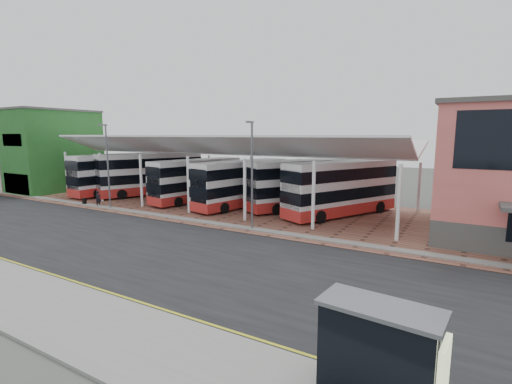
# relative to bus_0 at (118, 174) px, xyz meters

# --- Properties ---
(ground) EXTENTS (140.00, 140.00, 0.00)m
(ground) POSITION_rel_bus_0_xyz_m (20.88, -13.10, -2.42)
(ground) COLOR #40443E
(road) EXTENTS (120.00, 14.00, 0.02)m
(road) POSITION_rel_bus_0_xyz_m (20.88, -14.10, -2.41)
(road) COLOR black
(road) RESTS_ON ground
(forecourt) EXTENTS (72.00, 16.00, 0.06)m
(forecourt) POSITION_rel_bus_0_xyz_m (22.88, -0.10, -2.39)
(forecourt) COLOR brown
(forecourt) RESTS_ON ground
(sidewalk) EXTENTS (120.00, 4.00, 0.14)m
(sidewalk) POSITION_rel_bus_0_xyz_m (20.88, -22.10, -2.35)
(sidewalk) COLOR slate
(sidewalk) RESTS_ON ground
(north_kerb) EXTENTS (120.00, 0.80, 0.14)m
(north_kerb) POSITION_rel_bus_0_xyz_m (20.88, -6.90, -2.35)
(north_kerb) COLOR slate
(north_kerb) RESTS_ON ground
(yellow_line_near) EXTENTS (120.00, 0.12, 0.01)m
(yellow_line_near) POSITION_rel_bus_0_xyz_m (20.88, -20.10, -2.39)
(yellow_line_near) COLOR gold
(yellow_line_near) RESTS_ON road
(yellow_line_far) EXTENTS (120.00, 0.12, 0.01)m
(yellow_line_far) POSITION_rel_bus_0_xyz_m (20.88, -19.80, -2.39)
(yellow_line_far) COLOR gold
(yellow_line_far) RESTS_ON road
(canopy) EXTENTS (37.00, 11.63, 7.07)m
(canopy) POSITION_rel_bus_0_xyz_m (14.88, 0.84, 3.38)
(canopy) COLOR white
(canopy) RESTS_ON ground
(shop_green) EXTENTS (6.40, 10.20, 10.22)m
(shop_green) POSITION_rel_bus_0_xyz_m (-9.12, -2.12, 2.70)
(shop_green) COLOR #286A29
(shop_green) RESTS_ON ground
(shop_cream) EXTENTS (6.40, 10.20, 10.22)m
(shop_cream) POSITION_rel_bus_0_xyz_m (-15.62, -2.12, 2.70)
(shop_cream) COLOR beige
(shop_cream) RESTS_ON ground
(shop_brick) EXTENTS (6.40, 10.20, 10.22)m
(shop_brick) POSITION_rel_bus_0_xyz_m (-22.12, -2.12, 2.70)
(shop_brick) COLOR brown
(shop_brick) RESTS_ON ground
(lamp_west) EXTENTS (0.16, 0.90, 8.07)m
(lamp_west) POSITION_rel_bus_0_xyz_m (6.88, -6.82, 1.94)
(lamp_west) COLOR #5C5D64
(lamp_west) RESTS_ON ground
(lamp_east) EXTENTS (0.16, 0.90, 8.07)m
(lamp_east) POSITION_rel_bus_0_xyz_m (22.88, -6.82, 1.94)
(lamp_east) COLOR #5C5D64
(lamp_east) RESTS_ON ground
(bus_0) EXTENTS (3.68, 11.71, 4.75)m
(bus_0) POSITION_rel_bus_0_xyz_m (0.00, 0.00, 0.00)
(bus_0) COLOR silver
(bus_0) RESTS_ON forecourt
(bus_1) EXTENTS (7.43, 12.01, 4.92)m
(bus_1) POSITION_rel_bus_0_xyz_m (4.22, 1.14, 0.09)
(bus_1) COLOR silver
(bus_1) RESTS_ON forecourt
(bus_2) EXTENTS (4.50, 11.08, 4.45)m
(bus_2) POSITION_rel_bus_0_xyz_m (11.63, 0.56, -0.15)
(bus_2) COLOR silver
(bus_2) RESTS_ON forecourt
(bus_3) EXTENTS (4.80, 11.24, 4.52)m
(bus_3) POSITION_rel_bus_0_xyz_m (17.39, 0.39, -0.11)
(bus_3) COLOR silver
(bus_3) RESTS_ON forecourt
(bus_4) EXTENTS (8.02, 11.10, 4.68)m
(bus_4) POSITION_rel_bus_0_xyz_m (22.97, 2.31, -0.03)
(bus_4) COLOR silver
(bus_4) RESTS_ON forecourt
(bus_5) EXTENTS (7.48, 11.51, 4.75)m
(bus_5) POSITION_rel_bus_0_xyz_m (27.16, 1.32, 0.00)
(bus_5) COLOR silver
(bus_5) RESTS_ON forecourt
(pedestrian) EXTENTS (0.38, 0.57, 1.57)m
(pedestrian) POSITION_rel_bus_0_xyz_m (5.26, -6.88, -1.57)
(pedestrian) COLOR black
(pedestrian) RESTS_ON forecourt
(suitcase) EXTENTS (0.37, 0.26, 0.63)m
(suitcase) POSITION_rel_bus_0_xyz_m (3.04, -6.87, -2.04)
(suitcase) COLOR black
(suitcase) RESTS_ON forecourt
(bus_shelter) EXTENTS (3.32, 1.77, 2.56)m
(bus_shelter) POSITION_rel_bus_0_xyz_m (35.31, -21.02, -0.68)
(bus_shelter) COLOR black
(bus_shelter) RESTS_ON sidewalk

